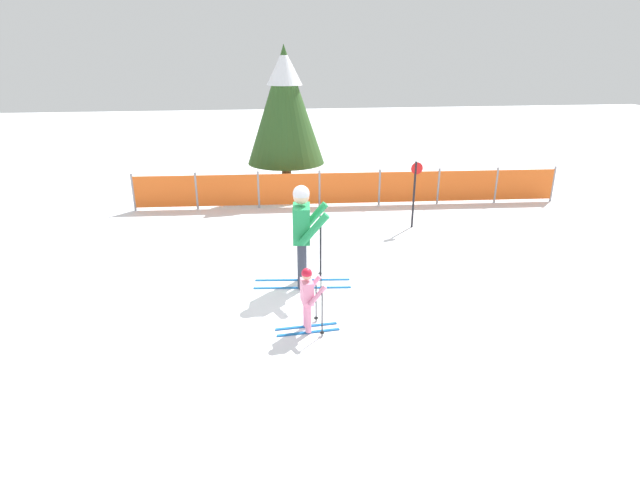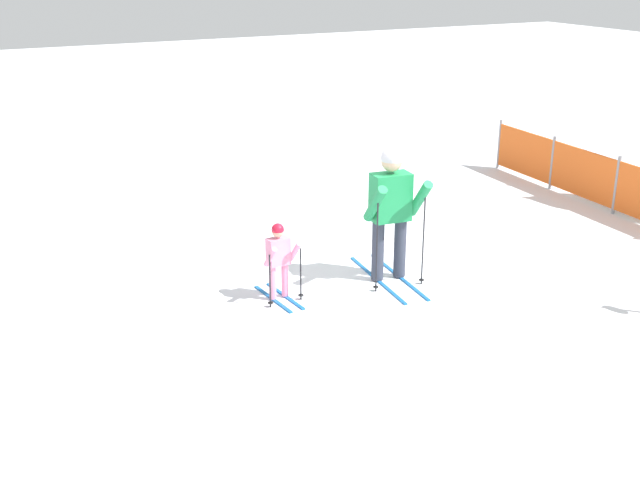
# 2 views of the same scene
# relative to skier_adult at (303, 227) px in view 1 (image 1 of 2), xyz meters

# --- Properties ---
(ground_plane) EXTENTS (60.00, 60.00, 0.00)m
(ground_plane) POSITION_rel_skier_adult_xyz_m (0.02, 0.02, -1.09)
(ground_plane) COLOR white
(skier_adult) EXTENTS (1.77, 0.82, 1.84)m
(skier_adult) POSITION_rel_skier_adult_xyz_m (0.00, 0.00, 0.00)
(skier_adult) COLOR #1966B2
(skier_adult) RESTS_ON ground_plane
(skier_child) EXTENTS (0.97, 0.51, 1.02)m
(skier_child) POSITION_rel_skier_adult_xyz_m (-0.09, -1.59, -0.51)
(skier_child) COLOR #1966B2
(skier_child) RESTS_ON ground_plane
(safety_fence) EXTENTS (11.48, 0.70, 1.00)m
(safety_fence) POSITION_rel_skier_adult_xyz_m (1.74, 4.76, -0.60)
(safety_fence) COLOR gray
(safety_fence) RESTS_ON ground_plane
(conifer_far) EXTENTS (2.24, 2.24, 4.16)m
(conifer_far) POSITION_rel_skier_adult_xyz_m (0.16, 6.48, 1.48)
(conifer_far) COLOR #4C3823
(conifer_far) RESTS_ON ground_plane
(trail_marker) EXTENTS (0.28, 0.05, 1.59)m
(trail_marker) POSITION_rel_skier_adult_xyz_m (2.91, 2.80, -0.12)
(trail_marker) COLOR black
(trail_marker) RESTS_ON ground_plane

